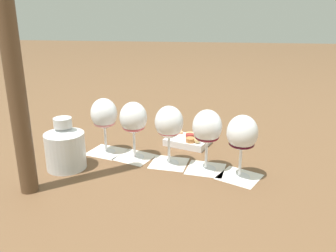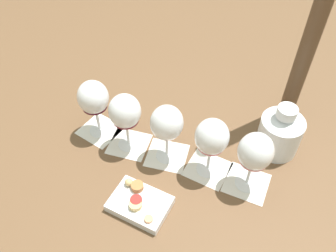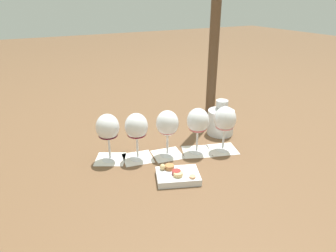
{
  "view_description": "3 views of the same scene",
  "coord_description": "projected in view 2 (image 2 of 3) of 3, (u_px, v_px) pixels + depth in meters",
  "views": [
    {
      "loc": [
        0.12,
        -1.02,
        0.47
      ],
      "look_at": [
        -0.0,
        -0.0,
        0.12
      ],
      "focal_mm": 38.0,
      "sensor_mm": 36.0,
      "label": 1
    },
    {
      "loc": [
        -0.08,
        0.61,
        0.8
      ],
      "look_at": [
        -0.0,
        -0.0,
        0.12
      ],
      "focal_mm": 38.0,
      "sensor_mm": 36.0,
      "label": 2
    },
    {
      "loc": [
        0.48,
        0.93,
        0.59
      ],
      "look_at": [
        -0.0,
        -0.0,
        0.12
      ],
      "focal_mm": 32.0,
      "sensor_mm": 36.0,
      "label": 3
    }
  ],
  "objects": [
    {
      "name": "tasting_card_1",
      "position": [
        207.0,
        169.0,
        0.98
      ],
      "size": [
        0.14,
        0.14,
        0.0
      ],
      "color": "silver",
      "rests_on": "ground_plane"
    },
    {
      "name": "wine_glass_0",
      "position": [
        255.0,
        153.0,
        0.85
      ],
      "size": [
        0.09,
        0.09,
        0.19
      ],
      "color": "white",
      "rests_on": "tasting_card_0"
    },
    {
      "name": "snack_dish",
      "position": [
        139.0,
        203.0,
        0.89
      ],
      "size": [
        0.17,
        0.15,
        0.04
      ],
      "color": "silver",
      "rests_on": "ground_plane"
    },
    {
      "name": "ceramic_vase",
      "position": [
        280.0,
        132.0,
        0.98
      ],
      "size": [
        0.12,
        0.12,
        0.16
      ],
      "color": "silver",
      "rests_on": "ground_plane"
    },
    {
      "name": "tasting_card_4",
      "position": [
        100.0,
        130.0,
        1.08
      ],
      "size": [
        0.15,
        0.15,
        0.0
      ],
      "color": "silver",
      "rests_on": "ground_plane"
    },
    {
      "name": "ground_plane",
      "position": [
        167.0,
        156.0,
        1.01
      ],
      "size": [
        8.0,
        8.0,
        0.0
      ],
      "primitive_type": "plane",
      "color": "brown"
    },
    {
      "name": "tasting_card_3",
      "position": [
        129.0,
        144.0,
        1.04
      ],
      "size": [
        0.13,
        0.12,
        0.0
      ],
      "color": "silver",
      "rests_on": "ground_plane"
    },
    {
      "name": "tasting_card_0",
      "position": [
        246.0,
        183.0,
        0.95
      ],
      "size": [
        0.14,
        0.13,
        0.0
      ],
      "color": "silver",
      "rests_on": "ground_plane"
    },
    {
      "name": "wine_glass_1",
      "position": [
        212.0,
        139.0,
        0.88
      ],
      "size": [
        0.09,
        0.09,
        0.19
      ],
      "color": "white",
      "rests_on": "tasting_card_1"
    },
    {
      "name": "wine_glass_4",
      "position": [
        93.0,
        99.0,
        0.98
      ],
      "size": [
        0.09,
        0.09,
        0.19
      ],
      "color": "white",
      "rests_on": "tasting_card_4"
    },
    {
      "name": "wine_glass_3",
      "position": [
        125.0,
        113.0,
        0.94
      ],
      "size": [
        0.09,
        0.09,
        0.19
      ],
      "color": "white",
      "rests_on": "tasting_card_3"
    },
    {
      "name": "wine_glass_2",
      "position": [
        169.0,
        124.0,
        0.92
      ],
      "size": [
        0.09,
        0.09,
        0.19
      ],
      "color": "white",
      "rests_on": "tasting_card_2"
    },
    {
      "name": "tasting_card_2",
      "position": [
        169.0,
        154.0,
        1.01
      ],
      "size": [
        0.12,
        0.12,
        0.0
      ],
      "color": "silver",
      "rests_on": "ground_plane"
    }
  ]
}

